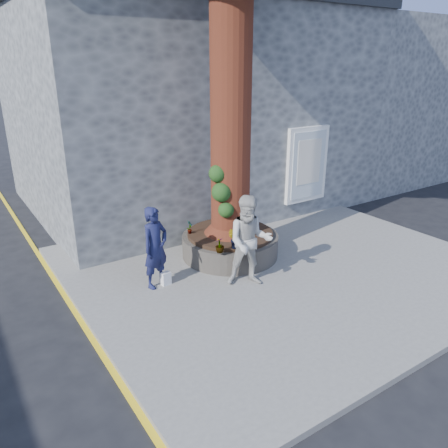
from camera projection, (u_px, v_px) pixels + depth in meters
ground at (253, 304)px, 8.69m from camera, size 120.00×120.00×0.00m
pavement at (279, 265)px, 10.23m from camera, size 9.00×8.00×0.12m
yellow_line at (86, 329)px, 7.89m from camera, size 0.10×30.00×0.01m
stone_shop at (185, 106)px, 14.49m from camera, size 10.30×8.30×6.30m
neighbour_shop at (349, 100)px, 18.70m from camera, size 6.00×8.00×6.00m
planter at (230, 244)px, 10.52m from camera, size 2.30×2.30×0.60m
man at (155, 247)px, 8.89m from camera, size 0.73×0.60×1.73m
woman at (250, 241)px, 8.92m from camera, size 1.18×1.11×1.94m
shopping_bag at (166, 278)px, 9.17m from camera, size 0.21×0.15×0.28m
plant_a at (190, 227)px, 10.27m from camera, size 0.20×0.21×0.33m
plant_b at (234, 239)px, 9.45m from camera, size 0.32×0.32×0.42m
plant_c at (220, 245)px, 9.25m from camera, size 0.22×0.22×0.33m
plant_d at (228, 212)px, 11.28m from camera, size 0.33×0.34×0.31m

